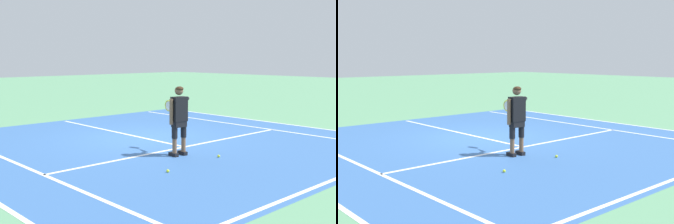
% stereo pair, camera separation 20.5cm
% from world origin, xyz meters
% --- Properties ---
extents(ground_plane, '(80.00, 80.00, 0.00)m').
position_xyz_m(ground_plane, '(0.00, 0.00, 0.00)').
color(ground_plane, '#609E70').
extents(court_inner_surface, '(10.98, 11.03, 0.00)m').
position_xyz_m(court_inner_surface, '(0.00, -0.63, 0.00)').
color(court_inner_surface, '#3866A8').
rests_on(court_inner_surface, ground).
extents(line_baseline, '(10.98, 0.10, 0.01)m').
position_xyz_m(line_baseline, '(0.00, -5.95, 0.00)').
color(line_baseline, white).
rests_on(line_baseline, ground).
extents(line_service, '(8.23, 0.10, 0.01)m').
position_xyz_m(line_service, '(0.00, -1.71, 0.00)').
color(line_service, white).
rests_on(line_service, ground).
extents(line_centre_service, '(0.10, 6.40, 0.01)m').
position_xyz_m(line_centre_service, '(0.00, 1.49, 0.00)').
color(line_centre_service, white).
rests_on(line_centre_service, ground).
extents(line_singles_left, '(0.10, 10.63, 0.01)m').
position_xyz_m(line_singles_left, '(-4.12, -0.63, 0.00)').
color(line_singles_left, white).
rests_on(line_singles_left, ground).
extents(line_singles_right, '(0.10, 10.63, 0.01)m').
position_xyz_m(line_singles_right, '(4.12, -0.63, 0.00)').
color(line_singles_right, white).
rests_on(line_singles_right, ground).
extents(line_doubles_right, '(0.10, 10.63, 0.01)m').
position_xyz_m(line_doubles_right, '(5.49, -0.63, 0.00)').
color(line_doubles_right, white).
rests_on(line_doubles_right, ground).
extents(tennis_player, '(0.72, 1.10, 1.71)m').
position_xyz_m(tennis_player, '(-0.83, -2.33, 0.99)').
color(tennis_player, black).
rests_on(tennis_player, ground).
extents(tennis_ball_near_feet, '(0.07, 0.07, 0.07)m').
position_xyz_m(tennis_ball_near_feet, '(-2.09, -3.31, 0.03)').
color(tennis_ball_near_feet, '#CCE02D').
rests_on(tennis_ball_near_feet, ground).
extents(tennis_ball_by_baseline, '(0.07, 0.07, 0.07)m').
position_xyz_m(tennis_ball_by_baseline, '(-0.25, -3.13, 0.03)').
color(tennis_ball_by_baseline, '#CCE02D').
rests_on(tennis_ball_by_baseline, ground).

